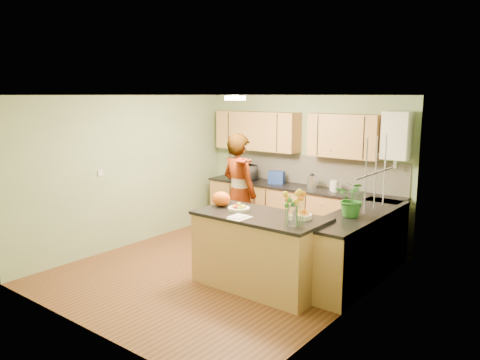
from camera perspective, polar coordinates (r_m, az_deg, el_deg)
The scene contains 28 objects.
floor at distance 6.93m, azimuth -2.13°, elevation -10.85°, with size 4.50×4.50×0.00m, color #553018.
ceiling at distance 6.46m, azimuth -2.28°, elevation 10.30°, with size 4.00×4.50×0.02m, color white.
wall_back at distance 8.40m, azimuth 7.74°, elevation 1.66°, with size 4.00×0.02×2.50m, color gray.
wall_front at distance 5.12m, azimuth -18.73°, elevation -4.38°, with size 4.00×0.02×2.50m, color gray.
wall_left at distance 8.00m, azimuth -13.22°, elevation 1.04°, with size 0.02×4.50×2.50m, color gray.
wall_right at distance 5.54m, azimuth 13.84°, elevation -3.05°, with size 0.02×4.50×2.50m, color gray.
back_counter at distance 8.25m, azimuth 7.16°, elevation -4.01°, with size 3.64×0.62×0.94m.
right_counter at distance 6.61m, azimuth 14.23°, elevation -7.89°, with size 0.62×2.24×0.94m.
splashback at distance 8.35m, azimuth 8.28°, elevation 1.24°, with size 3.60×0.02×0.52m, color beige.
upper_cabinets at distance 8.28m, azimuth 6.19°, elevation 5.74°, with size 3.20×0.34×0.70m.
boiler at distance 7.47m, azimuth 18.59°, elevation 5.14°, with size 0.40×0.30×0.86m.
window_right at distance 6.02m, azimuth 16.25°, elevation 0.82°, with size 0.01×1.30×1.05m.
light_switch at distance 7.63m, azimuth -16.66°, elevation 0.82°, with size 0.02×0.09×0.09m, color white.
ceiling_lamp at distance 6.70m, azimuth -0.60°, elevation 9.97°, with size 0.30×0.30×0.07m.
peninsula_island at distance 6.19m, azimuth 2.44°, elevation -8.62°, with size 1.71×0.88×0.98m.
fruit_dish at distance 6.25m, azimuth -0.14°, elevation -3.37°, with size 0.29×0.29×0.10m.
orange_bowl at distance 5.87m, azimuth 7.72°, elevation -4.24°, with size 0.21×0.21×0.12m.
flower_vase at distance 5.51m, azimuth 6.50°, elevation -2.10°, with size 0.28×0.28×0.52m.
orange_bag at distance 6.49m, azimuth -2.30°, elevation -2.32°, with size 0.27×0.23×0.20m, color #E35C12.
papers at distance 5.88m, azimuth -0.03°, elevation -4.61°, with size 0.21×0.29×0.01m, color white.
violinist at distance 7.44m, azimuth -0.09°, elevation -1.65°, with size 0.70×0.46×1.92m, color tan.
violin at distance 7.05m, azimuth 0.08°, elevation 2.43°, with size 0.61×0.24×0.12m, color #491504, non-canonical shape.
microwave at distance 8.80m, azimuth 0.32°, elevation 1.01°, with size 0.50×0.34×0.28m, color white.
blue_box at distance 8.40m, azimuth 4.49°, elevation 0.32°, with size 0.27×0.20×0.22m, color navy.
kettle at distance 8.01m, azimuth 8.75°, elevation -0.16°, with size 0.16×0.16×0.30m.
jar_cream at distance 7.88m, azimuth 11.31°, elevation -0.66°, with size 0.11×0.11×0.18m, color #FBE8C9.
jar_white at distance 7.80m, azimuth 11.51°, elevation -0.75°, with size 0.12×0.12×0.18m, color white.
potted_plant at distance 6.21m, azimuth 13.62°, elevation -2.24°, with size 0.43×0.38×0.48m, color #296C24.
Camera 1 is at (4.18, -4.93, 2.50)m, focal length 35.00 mm.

